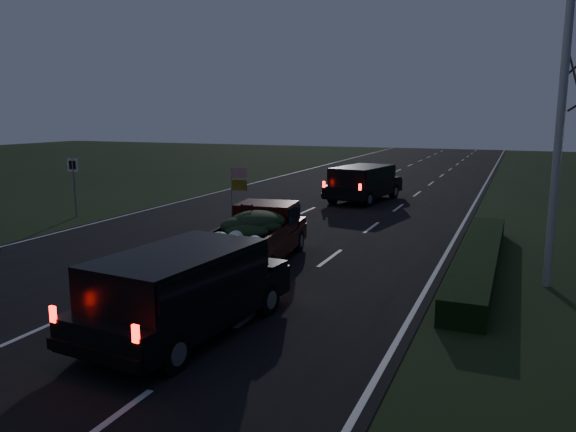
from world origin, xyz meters
The scene contains 8 objects.
ground centered at (0.00, 0.00, 0.00)m, with size 120.00×120.00×0.00m, color black.
road_asphalt centered at (0.00, 0.00, 0.01)m, with size 14.00×120.00×0.02m, color black.
hedge_row centered at (7.80, 3.00, 0.30)m, with size 1.00×10.00×0.60m, color black.
light_pole centered at (9.50, 2.00, 5.48)m, with size 0.50×0.90×9.16m.
route_sign centered at (-8.50, 5.00, 1.66)m, with size 0.55×0.08×2.50m.
pickup_truck centered at (1.78, 1.32, 0.92)m, with size 2.38×4.90×2.47m.
lead_suv centered at (1.55, 13.84, 1.08)m, with size 2.89×5.25×1.43m.
rear_suv centered at (2.82, -4.24, 1.05)m, with size 2.45×4.98×1.38m.
Camera 1 is at (8.70, -13.08, 4.26)m, focal length 35.00 mm.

